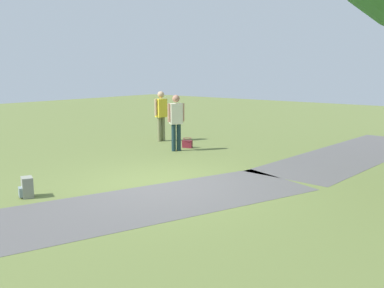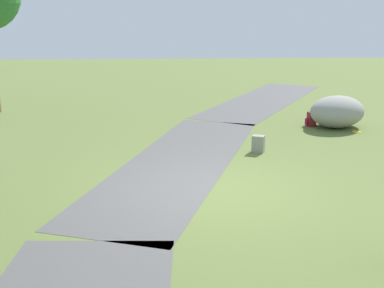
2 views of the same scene
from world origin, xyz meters
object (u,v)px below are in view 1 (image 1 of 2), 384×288
Objects in this scene: woman_with_handbag at (176,119)px; spare_backpack_on_lawn at (27,188)px; handbag_on_grass at (187,143)px; man_near_boulder at (161,112)px.

spare_backpack_on_lawn is at bearing 9.97° from woman_with_handbag.
handbag_on_grass is at bearing -170.29° from spare_backpack_on_lawn.
handbag_on_grass is at bearing -172.55° from woman_with_handbag.
woman_with_handbag is 0.99× the size of man_near_boulder.
woman_with_handbag is at bearing 56.96° from man_near_boulder.
man_near_boulder is 1.81m from handbag_on_grass.
handbag_on_grass is (-0.62, -0.08, -0.85)m from woman_with_handbag.
handbag_on_grass is 0.85× the size of spare_backpack_on_lawn.
man_near_boulder is 7.05m from spare_backpack_on_lawn.
woman_with_handbag is 1.93m from man_near_boulder.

